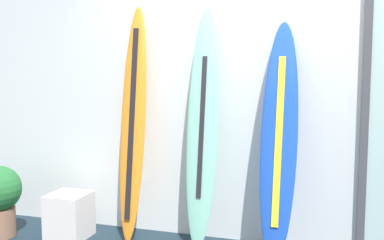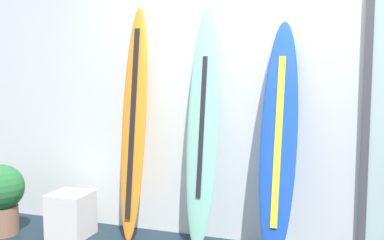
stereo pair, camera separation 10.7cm
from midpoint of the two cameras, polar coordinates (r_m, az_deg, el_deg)
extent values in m
cube|color=silver|center=(3.92, 5.54, 4.94)|extent=(7.20, 0.20, 2.80)
ellipsoid|color=orange|center=(3.94, -8.34, -0.43)|extent=(0.23, 0.36, 2.07)
cube|color=black|center=(3.91, -8.56, -0.41)|extent=(0.05, 0.25, 1.66)
cone|color=black|center=(4.05, -8.65, -12.59)|extent=(0.07, 0.08, 0.11)
ellipsoid|color=#83CAB1|center=(3.73, 0.57, -0.86)|extent=(0.29, 0.36, 2.05)
cube|color=black|center=(3.70, 0.42, -0.84)|extent=(0.05, 0.18, 1.17)
cone|color=black|center=(3.85, 0.20, -13.56)|extent=(0.07, 0.08, 0.11)
ellipsoid|color=blue|center=(3.54, 10.25, -2.61)|extent=(0.30, 0.45, 1.89)
cube|color=yellow|center=(3.52, 10.20, -2.58)|extent=(0.06, 0.29, 1.31)
cube|color=silver|center=(4.23, -16.20, -11.70)|extent=(0.34, 0.34, 0.40)
cube|color=#47474C|center=(3.75, 20.50, -0.76)|extent=(0.06, 0.06, 2.11)
camera|label=1|loc=(0.05, -90.83, -0.09)|focal=41.54mm
camera|label=2|loc=(0.05, 89.17, 0.09)|focal=41.54mm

